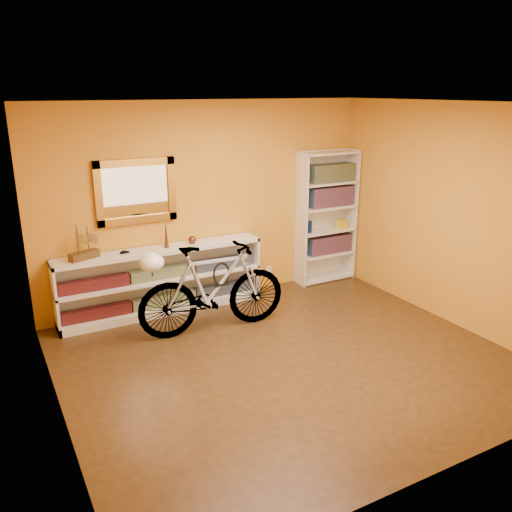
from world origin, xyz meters
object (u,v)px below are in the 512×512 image
bookcase (326,217)px  helmet (152,263)px  console_unit (162,281)px  bicycle (213,288)px

bookcase → helmet: bearing=-165.0°
console_unit → bicycle: (0.34, -0.79, 0.10)m
bookcase → bicycle: 2.35m
console_unit → bicycle: bicycle is taller
console_unit → helmet: bearing=-115.0°
bicycle → helmet: size_ratio=6.59×
helmet → bicycle: bearing=-4.7°
bicycle → helmet: bicycle is taller
helmet → console_unit: bearing=65.0°
bicycle → bookcase: bearing=-64.6°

